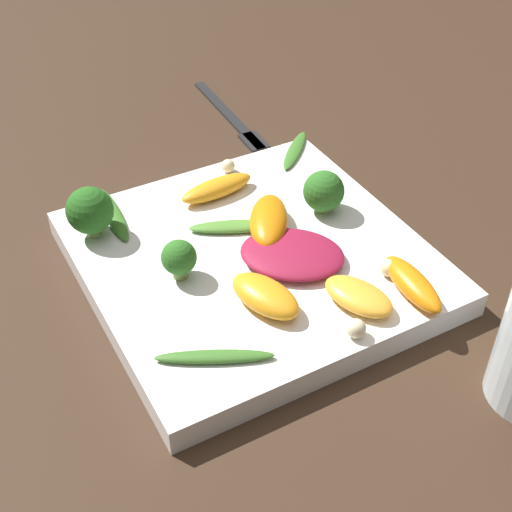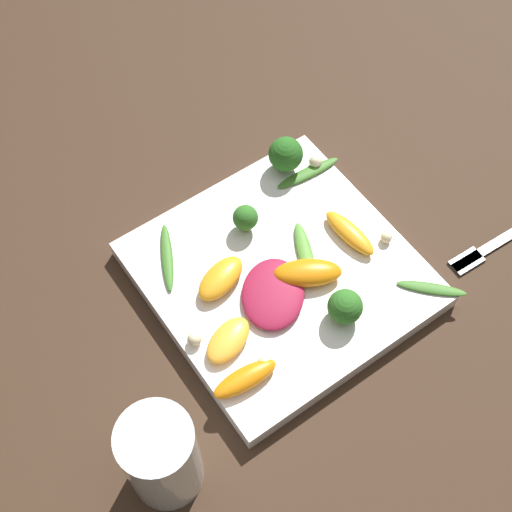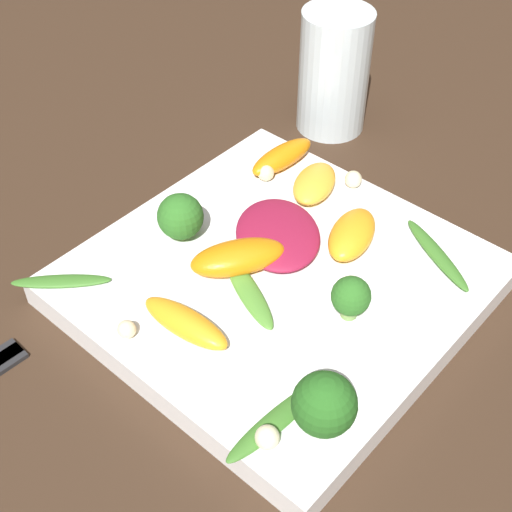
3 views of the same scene
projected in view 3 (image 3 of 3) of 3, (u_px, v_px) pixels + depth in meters
ground_plane at (277, 292)px, 0.55m from camera, size 2.40×2.40×0.00m
plate at (278, 282)px, 0.54m from camera, size 0.27×0.27×0.02m
drinking_glass at (334, 72)px, 0.67m from camera, size 0.07×0.07×0.12m
radicchio_leaf_0 at (278, 234)px, 0.55m from camera, size 0.10×0.11×0.01m
orange_segment_0 at (238, 257)px, 0.53m from camera, size 0.08×0.07×0.02m
orange_segment_1 at (352, 234)px, 0.55m from camera, size 0.07×0.05×0.02m
orange_segment_2 at (185, 323)px, 0.49m from camera, size 0.03×0.07×0.02m
orange_segment_3 at (282, 157)px, 0.62m from camera, size 0.07×0.03×0.02m
orange_segment_4 at (314, 183)px, 0.60m from camera, size 0.07×0.05×0.02m
broccoli_floret_0 at (180, 217)px, 0.55m from camera, size 0.04×0.04×0.04m
broccoli_floret_1 at (324, 405)px, 0.42m from camera, size 0.04×0.04×0.05m
broccoli_floret_2 at (349, 299)px, 0.49m from camera, size 0.03×0.03×0.03m
arugula_sprig_0 at (437, 254)px, 0.54m from camera, size 0.05×0.08×0.01m
arugula_sprig_1 at (61, 281)px, 0.52m from camera, size 0.06×0.06×0.00m
arugula_sprig_2 at (276, 421)px, 0.44m from camera, size 0.08×0.02×0.01m
arugula_sprig_3 at (252, 294)px, 0.51m from camera, size 0.05×0.08×0.01m
macadamia_nut_0 at (127, 329)px, 0.48m from camera, size 0.01×0.01×0.01m
macadamia_nut_1 at (266, 173)px, 0.61m from camera, size 0.01×0.01×0.01m
macadamia_nut_2 at (267, 437)px, 0.42m from camera, size 0.02×0.02×0.02m
macadamia_nut_3 at (353, 179)px, 0.60m from camera, size 0.01×0.01×0.01m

